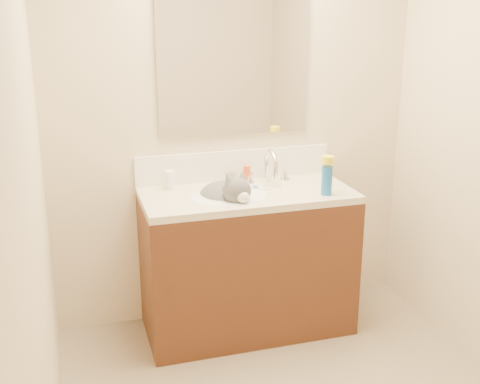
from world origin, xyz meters
TOP-DOWN VIEW (x-y plane):
  - room_shell at (0.00, 0.00)m, footprint 2.24×2.54m
  - vanity_cabinet at (0.00, 0.97)m, footprint 1.20×0.55m
  - counter_slab at (0.00, 0.97)m, footprint 1.20×0.55m
  - basin at (-0.12, 0.94)m, footprint 0.45×0.36m
  - faucet at (0.18, 1.11)m, footprint 0.28×0.20m
  - cat at (-0.13, 0.97)m, footprint 0.39×0.44m
  - backsplash at (0.00, 1.24)m, footprint 1.20×0.02m
  - mirror at (0.00, 1.24)m, footprint 0.90×0.02m
  - pill_bottle at (-0.41, 1.16)m, footprint 0.07×0.07m
  - pill_label at (-0.41, 1.16)m, footprint 0.06×0.06m
  - silver_jar at (-0.03, 1.18)m, footprint 0.07×0.07m
  - amber_bottle at (0.06, 1.17)m, footprint 0.05×0.05m
  - toothbrush at (0.07, 1.03)m, footprint 0.11×0.12m
  - toothbrush_head at (0.07, 1.03)m, footprint 0.03×0.03m
  - spray_can at (0.41, 0.80)m, footprint 0.07×0.07m
  - spray_cap at (0.41, 0.80)m, footprint 0.08×0.08m

SIDE VIEW (x-z plane):
  - vanity_cabinet at x=0.00m, z-range 0.00..0.82m
  - basin at x=-0.12m, z-range 0.72..0.86m
  - cat at x=-0.13m, z-range 0.67..0.99m
  - counter_slab at x=0.00m, z-range 0.82..0.86m
  - toothbrush at x=0.07m, z-range 0.86..0.87m
  - toothbrush_head at x=0.07m, z-range 0.86..0.88m
  - silver_jar at x=-0.03m, z-range 0.86..0.92m
  - pill_label at x=-0.41m, z-range 0.89..0.92m
  - amber_bottle at x=0.06m, z-range 0.86..0.96m
  - pill_bottle at x=-0.41m, z-range 0.86..0.97m
  - spray_can at x=0.41m, z-range 0.86..1.02m
  - faucet at x=0.18m, z-range 0.84..1.05m
  - backsplash at x=0.00m, z-range 0.86..1.04m
  - spray_cap at x=0.41m, z-range 1.04..1.08m
  - room_shell at x=0.00m, z-range 0.23..2.75m
  - mirror at x=0.00m, z-range 1.14..1.94m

